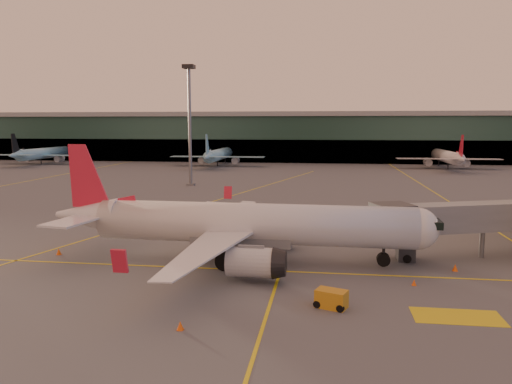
# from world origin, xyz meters

# --- Properties ---
(ground) EXTENTS (600.00, 600.00, 0.00)m
(ground) POSITION_xyz_m (0.00, 0.00, 0.00)
(ground) COLOR #4C4F54
(ground) RESTS_ON ground
(taxi_markings) EXTENTS (100.12, 173.00, 0.01)m
(taxi_markings) POSITION_xyz_m (-7.32, 44.49, 0.01)
(taxi_markings) COLOR yellow
(taxi_markings) RESTS_ON ground
(terminal) EXTENTS (400.00, 20.00, 17.60)m
(terminal) POSITION_xyz_m (0.00, 141.79, 8.76)
(terminal) COLOR #19382D
(terminal) RESTS_ON ground
(mast_west_near) EXTENTS (2.40, 2.40, 25.60)m
(mast_west_near) POSITION_xyz_m (-20.00, 66.00, 14.86)
(mast_west_near) COLOR slate
(mast_west_near) RESTS_ON ground
(distant_aircraft_row) EXTENTS (290.00, 34.00, 13.00)m
(distant_aircraft_row) POSITION_xyz_m (-21.00, 118.00, 0.00)
(distant_aircraft_row) COLOR #80BED6
(distant_aircraft_row) RESTS_ON ground
(main_airplane) EXTENTS (36.98, 33.23, 11.18)m
(main_airplane) POSITION_xyz_m (0.96, 7.40, 3.63)
(main_airplane) COLOR silver
(main_airplane) RESTS_ON ground
(jet_bridge) EXTENTS (23.15, 10.71, 5.63)m
(jet_bridge) POSITION_xyz_m (25.60, 13.06, 3.85)
(jet_bridge) COLOR slate
(jet_bridge) RESTS_ON ground
(catering_truck) EXTENTS (6.81, 4.28, 4.90)m
(catering_truck) POSITION_xyz_m (-0.88, 11.22, 2.79)
(catering_truck) COLOR #9F2316
(catering_truck) RESTS_ON ground
(gpu_cart) EXTENTS (2.56, 2.04, 1.30)m
(gpu_cart) POSITION_xyz_m (9.44, -3.46, 0.64)
(gpu_cart) COLOR #C48318
(gpu_cart) RESTS_ON ground
(cone_nose) EXTENTS (0.49, 0.49, 0.63)m
(cone_nose) POSITION_xyz_m (20.60, 7.28, 0.30)
(cone_nose) COLOR #FB5B0D
(cone_nose) RESTS_ON ground
(cone_tail) EXTENTS (0.51, 0.51, 0.64)m
(cone_tail) POSITION_xyz_m (-17.78, 7.67, 0.31)
(cone_tail) COLOR #FB5B0D
(cone_tail) RESTS_ON ground
(cone_wing_right) EXTENTS (0.46, 0.46, 0.59)m
(cone_wing_right) POSITION_xyz_m (-0.20, -8.77, 0.28)
(cone_wing_right) COLOR #FB5B0D
(cone_wing_right) RESTS_ON ground
(cone_wing_left) EXTENTS (0.46, 0.46, 0.58)m
(cone_wing_left) POSITION_xyz_m (0.29, 25.69, 0.28)
(cone_wing_left) COLOR #FB5B0D
(cone_wing_left) RESTS_ON ground
(cone_fwd) EXTENTS (0.39, 0.39, 0.49)m
(cone_fwd) POSITION_xyz_m (16.23, 2.55, 0.24)
(cone_fwd) COLOR #FB5B0D
(cone_fwd) RESTS_ON ground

